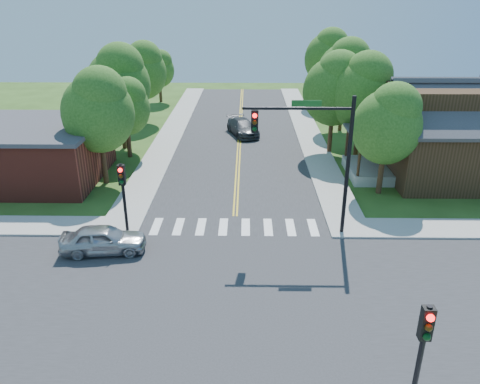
{
  "coord_description": "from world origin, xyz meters",
  "views": [
    {
      "loc": [
        0.64,
        -16.05,
        11.57
      ],
      "look_at": [
        0.3,
        5.91,
        2.2
      ],
      "focal_mm": 35.0,
      "sensor_mm": 36.0,
      "label": 1
    }
  ],
  "objects_px": {
    "house_ne": "(466,128)",
    "signal_pole_se": "(424,340)",
    "car_silver": "(103,240)",
    "car_dgrey": "(243,128)",
    "signal_pole_nw": "(123,185)",
    "signal_mast_ne": "(315,144)"
  },
  "relations": [
    {
      "from": "house_ne",
      "to": "signal_pole_se",
      "type": "bearing_deg",
      "value": -115.58
    },
    {
      "from": "signal_pole_se",
      "to": "car_silver",
      "type": "relative_size",
      "value": 0.91
    },
    {
      "from": "signal_pole_se",
      "to": "car_silver",
      "type": "height_order",
      "value": "signal_pole_se"
    },
    {
      "from": "signal_pole_se",
      "to": "car_dgrey",
      "type": "bearing_deg",
      "value": 100.26
    },
    {
      "from": "signal_pole_se",
      "to": "signal_pole_nw",
      "type": "relative_size",
      "value": 1.0
    },
    {
      "from": "car_dgrey",
      "to": "signal_pole_se",
      "type": "bearing_deg",
      "value": -98.57
    },
    {
      "from": "signal_pole_nw",
      "to": "signal_mast_ne",
      "type": "bearing_deg",
      "value": 0.07
    },
    {
      "from": "signal_mast_ne",
      "to": "car_dgrey",
      "type": "distance_m",
      "value": 19.1
    },
    {
      "from": "car_silver",
      "to": "car_dgrey",
      "type": "bearing_deg",
      "value": -23.31
    },
    {
      "from": "signal_mast_ne",
      "to": "house_ne",
      "type": "distance_m",
      "value": 14.23
    },
    {
      "from": "house_ne",
      "to": "car_silver",
      "type": "xyz_separation_m",
      "value": [
        -21.31,
        -10.73,
        -2.64
      ]
    },
    {
      "from": "signal_pole_se",
      "to": "house_ne",
      "type": "xyz_separation_m",
      "value": [
        9.51,
        19.86,
        0.67
      ]
    },
    {
      "from": "car_dgrey",
      "to": "car_silver",
      "type": "bearing_deg",
      "value": -126.44
    },
    {
      "from": "signal_pole_nw",
      "to": "car_dgrey",
      "type": "height_order",
      "value": "signal_pole_nw"
    },
    {
      "from": "signal_pole_nw",
      "to": "house_ne",
      "type": "bearing_deg",
      "value": 22.69
    },
    {
      "from": "signal_mast_ne",
      "to": "house_ne",
      "type": "xyz_separation_m",
      "value": [
        11.19,
        8.65,
        -1.52
      ]
    },
    {
      "from": "signal_mast_ne",
      "to": "car_silver",
      "type": "relative_size",
      "value": 1.73
    },
    {
      "from": "signal_mast_ne",
      "to": "signal_pole_nw",
      "type": "xyz_separation_m",
      "value": [
        -9.51,
        -0.01,
        -2.19
      ]
    },
    {
      "from": "signal_pole_se",
      "to": "car_silver",
      "type": "xyz_separation_m",
      "value": [
        -11.81,
        9.12,
        -1.98
      ]
    },
    {
      "from": "car_dgrey",
      "to": "signal_pole_nw",
      "type": "bearing_deg",
      "value": -126.59
    },
    {
      "from": "signal_pole_nw",
      "to": "car_silver",
      "type": "bearing_deg",
      "value": -106.29
    },
    {
      "from": "car_dgrey",
      "to": "signal_mast_ne",
      "type": "bearing_deg",
      "value": -97.53
    }
  ]
}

